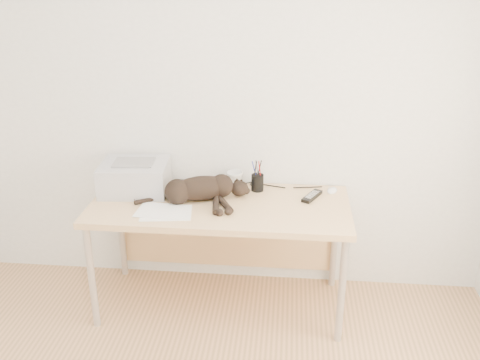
# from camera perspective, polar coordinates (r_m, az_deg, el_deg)

# --- Properties ---
(wall_back) EXTENTS (3.50, 0.00, 3.50)m
(wall_back) POSITION_cam_1_polar(r_m,az_deg,el_deg) (3.46, -1.53, 8.49)
(wall_back) COLOR white
(wall_back) RESTS_ON floor
(desk) EXTENTS (1.60, 0.70, 0.74)m
(desk) POSITION_cam_1_polar(r_m,az_deg,el_deg) (3.44, -1.96, -3.91)
(desk) COLOR #DABA80
(desk) RESTS_ON floor
(printer) EXTENTS (0.45, 0.39, 0.20)m
(printer) POSITION_cam_1_polar(r_m,az_deg,el_deg) (3.52, -11.13, 0.36)
(printer) COLOR #AEAEB3
(printer) RESTS_ON desk
(papers) EXTENTS (0.35, 0.26, 0.01)m
(papers) POSITION_cam_1_polar(r_m,az_deg,el_deg) (3.22, -8.11, -3.39)
(papers) COLOR white
(papers) RESTS_ON desk
(cat) EXTENTS (0.72, 0.37, 0.16)m
(cat) POSITION_cam_1_polar(r_m,az_deg,el_deg) (3.32, -4.48, -1.07)
(cat) COLOR black
(cat) RESTS_ON desk
(mug) EXTENTS (0.15, 0.15, 0.10)m
(mug) POSITION_cam_1_polar(r_m,az_deg,el_deg) (3.53, -0.57, 0.10)
(mug) COLOR white
(mug) RESTS_ON desk
(pen_cup) EXTENTS (0.08, 0.08, 0.20)m
(pen_cup) POSITION_cam_1_polar(r_m,az_deg,el_deg) (3.47, 1.87, -0.25)
(pen_cup) COLOR black
(pen_cup) RESTS_ON desk
(remote_grey) EXTENTS (0.08, 0.19, 0.02)m
(remote_grey) POSITION_cam_1_polar(r_m,az_deg,el_deg) (3.46, -3.26, -1.14)
(remote_grey) COLOR gray
(remote_grey) RESTS_ON desk
(remote_black) EXTENTS (0.14, 0.20, 0.02)m
(remote_black) POSITION_cam_1_polar(r_m,az_deg,el_deg) (3.40, 7.68, -1.73)
(remote_black) COLOR black
(remote_black) RESTS_ON desk
(mouse) EXTENTS (0.09, 0.12, 0.03)m
(mouse) POSITION_cam_1_polar(r_m,az_deg,el_deg) (3.52, 9.81, -0.95)
(mouse) COLOR white
(mouse) RESTS_ON desk
(cable_tangle) EXTENTS (1.36, 0.08, 0.01)m
(cable_tangle) POSITION_cam_1_polar(r_m,az_deg,el_deg) (3.58, -1.53, -0.34)
(cable_tangle) COLOR black
(cable_tangle) RESTS_ON desk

